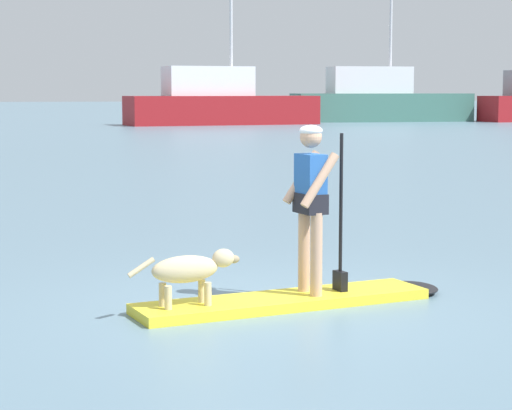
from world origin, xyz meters
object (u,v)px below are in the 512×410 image
(paddleboard, at_px, (303,299))
(moored_boat_far_port, at_px, (218,103))
(person_paddler, at_px, (312,197))
(dog, at_px, (190,270))
(moored_boat_center, at_px, (378,101))

(paddleboard, distance_m, moored_boat_far_port, 53.40)
(moored_boat_far_port, bearing_deg, person_paddler, -102.23)
(paddleboard, relative_size, person_paddler, 1.99)
(paddleboard, relative_size, moored_boat_far_port, 0.27)
(dog, bearing_deg, moored_boat_far_port, 76.48)
(dog, bearing_deg, person_paddler, 9.63)
(moored_boat_far_port, height_order, moored_boat_center, moored_boat_center)
(dog, distance_m, moored_boat_center, 61.19)
(dog, relative_size, moored_boat_far_port, 0.09)
(person_paddler, height_order, dog, person_paddler)
(paddleboard, height_order, dog, dog)
(person_paddler, relative_size, moored_boat_center, 0.13)
(paddleboard, xyz_separation_m, dog, (-1.19, -0.20, 0.39))
(dog, xyz_separation_m, moored_boat_far_port, (12.59, 52.35, 0.97))
(moored_boat_far_port, bearing_deg, moored_boat_center, 15.30)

